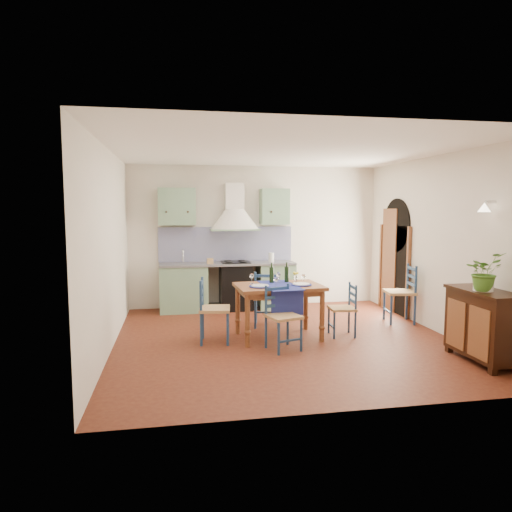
# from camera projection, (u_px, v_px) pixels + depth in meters

# --- Properties ---
(floor) EXTENTS (5.00, 5.00, 0.00)m
(floor) POSITION_uv_depth(u_px,v_px,m) (284.00, 339.00, 6.88)
(floor) COLOR #42160E
(floor) RESTS_ON ground
(back_wall) EXTENTS (5.00, 0.96, 2.80)m
(back_wall) POSITION_uv_depth(u_px,v_px,m) (234.00, 255.00, 8.93)
(back_wall) COLOR beige
(back_wall) RESTS_ON ground
(right_wall) EXTENTS (0.26, 5.00, 2.80)m
(right_wall) POSITION_uv_depth(u_px,v_px,m) (429.00, 247.00, 7.45)
(right_wall) COLOR beige
(right_wall) RESTS_ON ground
(left_wall) EXTENTS (0.04, 5.00, 2.80)m
(left_wall) POSITION_uv_depth(u_px,v_px,m) (109.00, 250.00, 6.30)
(left_wall) COLOR beige
(left_wall) RESTS_ON ground
(ceiling) EXTENTS (5.00, 5.00, 0.01)m
(ceiling) POSITION_uv_depth(u_px,v_px,m) (286.00, 150.00, 6.59)
(ceiling) COLOR white
(ceiling) RESTS_ON back_wall
(dining_table) EXTENTS (1.33, 1.01, 1.13)m
(dining_table) POSITION_uv_depth(u_px,v_px,m) (279.00, 291.00, 6.89)
(dining_table) COLOR brown
(dining_table) RESTS_ON ground
(chair_near) EXTENTS (0.52, 0.52, 0.90)m
(chair_near) POSITION_uv_depth(u_px,v_px,m) (282.00, 317.00, 6.35)
(chair_near) COLOR navy
(chair_near) RESTS_ON ground
(chair_far) EXTENTS (0.52, 0.52, 0.94)m
(chair_far) POSITION_uv_depth(u_px,v_px,m) (267.00, 298.00, 7.57)
(chair_far) COLOR navy
(chair_far) RESTS_ON ground
(chair_left) EXTENTS (0.49, 0.49, 0.95)m
(chair_left) POSITION_uv_depth(u_px,v_px,m) (212.00, 310.00, 6.68)
(chair_left) COLOR navy
(chair_left) RESTS_ON ground
(chair_right) EXTENTS (0.41, 0.41, 0.82)m
(chair_right) POSITION_uv_depth(u_px,v_px,m) (344.00, 309.00, 7.03)
(chair_right) COLOR navy
(chair_right) RESTS_ON ground
(chair_spare) EXTENTS (0.54, 0.54, 1.00)m
(chair_spare) POSITION_uv_depth(u_px,v_px,m) (402.00, 293.00, 7.85)
(chair_spare) COLOR navy
(chair_spare) RESTS_ON ground
(sideboard) EXTENTS (0.50, 1.05, 0.94)m
(sideboard) POSITION_uv_depth(u_px,v_px,m) (483.00, 323.00, 5.82)
(sideboard) COLOR black
(sideboard) RESTS_ON ground
(potted_plant) EXTENTS (0.53, 0.50, 0.49)m
(potted_plant) POSITION_uv_depth(u_px,v_px,m) (484.00, 272.00, 5.70)
(potted_plant) COLOR #3F7423
(potted_plant) RESTS_ON sideboard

